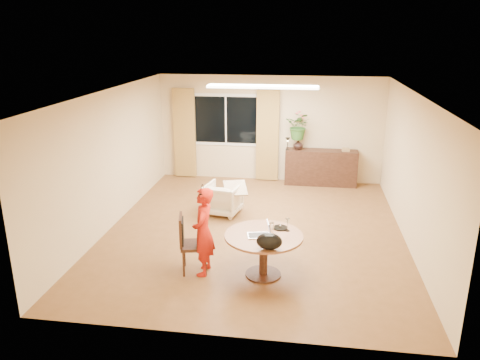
# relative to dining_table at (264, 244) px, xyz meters

# --- Properties ---
(floor) EXTENTS (6.50, 6.50, 0.00)m
(floor) POSITION_rel_dining_table_xyz_m (-0.33, 1.66, -0.54)
(floor) COLOR brown
(floor) RESTS_ON ground
(ceiling) EXTENTS (6.50, 6.50, 0.00)m
(ceiling) POSITION_rel_dining_table_xyz_m (-0.33, 1.66, 2.06)
(ceiling) COLOR white
(ceiling) RESTS_ON wall_back
(wall_back) EXTENTS (5.50, 0.00, 5.50)m
(wall_back) POSITION_rel_dining_table_xyz_m (-0.33, 4.91, 0.76)
(wall_back) COLOR #D5B78A
(wall_back) RESTS_ON floor
(wall_left) EXTENTS (0.00, 6.50, 6.50)m
(wall_left) POSITION_rel_dining_table_xyz_m (-3.08, 1.66, 0.76)
(wall_left) COLOR #D5B78A
(wall_left) RESTS_ON floor
(wall_right) EXTENTS (0.00, 6.50, 6.50)m
(wall_right) POSITION_rel_dining_table_xyz_m (2.42, 1.66, 0.76)
(wall_right) COLOR #D5B78A
(wall_right) RESTS_ON floor
(window) EXTENTS (1.70, 0.03, 1.30)m
(window) POSITION_rel_dining_table_xyz_m (-1.43, 4.89, 0.96)
(window) COLOR white
(window) RESTS_ON wall_back
(curtain_left) EXTENTS (0.55, 0.08, 2.25)m
(curtain_left) POSITION_rel_dining_table_xyz_m (-2.48, 4.81, 0.61)
(curtain_left) COLOR olive
(curtain_left) RESTS_ON wall_back
(curtain_right) EXTENTS (0.55, 0.08, 2.25)m
(curtain_right) POSITION_rel_dining_table_xyz_m (-0.38, 4.81, 0.61)
(curtain_right) COLOR olive
(curtain_right) RESTS_ON wall_back
(ceiling_panel) EXTENTS (2.20, 0.35, 0.05)m
(ceiling_panel) POSITION_rel_dining_table_xyz_m (-0.33, 2.86, 2.03)
(ceiling_panel) COLOR white
(ceiling_panel) RESTS_ON ceiling
(dining_table) EXTENTS (1.20, 1.20, 0.68)m
(dining_table) POSITION_rel_dining_table_xyz_m (0.00, 0.00, 0.00)
(dining_table) COLOR brown
(dining_table) RESTS_ON floor
(dining_chair) EXTENTS (0.53, 0.50, 0.94)m
(dining_chair) POSITION_rel_dining_table_xyz_m (-1.08, -0.02, -0.07)
(dining_chair) COLOR black
(dining_chair) RESTS_ON floor
(child) EXTENTS (0.51, 0.34, 1.40)m
(child) POSITION_rel_dining_table_xyz_m (-0.92, -0.05, 0.16)
(child) COLOR red
(child) RESTS_ON floor
(laptop) EXTENTS (0.40, 0.31, 0.24)m
(laptop) POSITION_rel_dining_table_xyz_m (-0.07, -0.05, 0.26)
(laptop) COLOR #B7B7BC
(laptop) RESTS_ON dining_table
(tumbler) EXTENTS (0.09, 0.09, 0.11)m
(tumbler) POSITION_rel_dining_table_xyz_m (0.10, 0.22, 0.20)
(tumbler) COLOR white
(tumbler) RESTS_ON dining_table
(wine_glass) EXTENTS (0.08, 0.08, 0.21)m
(wine_glass) POSITION_rel_dining_table_xyz_m (0.34, 0.20, 0.25)
(wine_glass) COLOR white
(wine_glass) RESTS_ON dining_table
(pot_lid) EXTENTS (0.28, 0.28, 0.04)m
(pot_lid) POSITION_rel_dining_table_xyz_m (0.23, 0.27, 0.16)
(pot_lid) COLOR white
(pot_lid) RESTS_ON dining_table
(handbag) EXTENTS (0.42, 0.32, 0.25)m
(handbag) POSITION_rel_dining_table_xyz_m (0.12, -0.48, 0.27)
(handbag) COLOR black
(handbag) RESTS_ON dining_table
(armchair) EXTENTS (0.81, 0.82, 0.64)m
(armchair) POSITION_rel_dining_table_xyz_m (-1.07, 2.45, -0.22)
(armchair) COLOR beige
(armchair) RESTS_ON floor
(throw) EXTENTS (0.58, 0.65, 0.03)m
(throw) POSITION_rel_dining_table_xyz_m (-0.81, 2.41, 0.12)
(throw) COLOR beige
(throw) RESTS_ON armchair
(sideboard) EXTENTS (1.73, 0.42, 0.86)m
(sideboard) POSITION_rel_dining_table_xyz_m (0.95, 4.67, -0.10)
(sideboard) COLOR black
(sideboard) RESTS_ON floor
(vase) EXTENTS (0.30, 0.30, 0.25)m
(vase) POSITION_rel_dining_table_xyz_m (0.38, 4.67, 0.45)
(vase) COLOR black
(vase) RESTS_ON sideboard
(bouquet) EXTENTS (0.70, 0.65, 0.66)m
(bouquet) POSITION_rel_dining_table_xyz_m (0.39, 4.67, 0.91)
(bouquet) COLOR #2E5D23
(bouquet) RESTS_ON vase
(book_stack) EXTENTS (0.20, 0.16, 0.08)m
(book_stack) POSITION_rel_dining_table_xyz_m (1.52, 4.67, 0.37)
(book_stack) COLOR olive
(book_stack) RESTS_ON sideboard
(desk_lamp) EXTENTS (0.15, 0.15, 0.31)m
(desk_lamp) POSITION_rel_dining_table_xyz_m (0.13, 4.62, 0.48)
(desk_lamp) COLOR black
(desk_lamp) RESTS_ON sideboard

